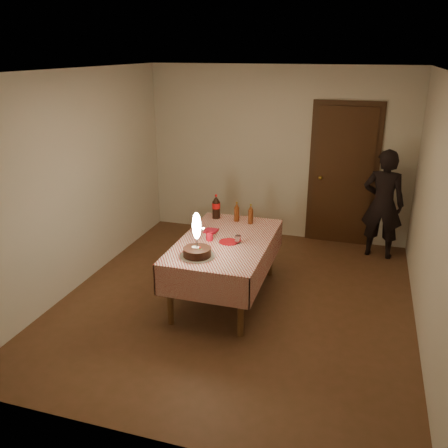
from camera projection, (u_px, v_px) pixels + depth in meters
The scene contains 12 objects.
ground at pixel (237, 300), 5.63m from camera, with size 4.00×4.50×0.01m, color brown.
room_shell at pixel (243, 162), 5.11m from camera, with size 4.04×4.54×2.62m.
dining_table at pixel (225, 248), 5.48m from camera, with size 1.02×1.72×0.74m.
birthday_cake at pixel (197, 247), 4.98m from camera, with size 0.37×0.37×0.49m.
red_plate at pixel (229, 242), 5.38m from camera, with size 0.22×0.22×0.01m, color #B90C16.
red_cup at pixel (209, 236), 5.42m from camera, with size 0.08×0.08×0.10m, color red.
clear_cup at pixel (238, 239), 5.34m from camera, with size 0.07×0.07×0.09m, color silver.
napkin_stack at pixel (211, 231), 5.69m from camera, with size 0.15×0.15×0.02m, color #B4142A.
cola_bottle at pixel (216, 207), 6.10m from camera, with size 0.10×0.10×0.32m.
amber_bottle_left at pixel (237, 212), 6.00m from camera, with size 0.06×0.06×0.25m.
amber_bottle_right at pixel (251, 215), 5.92m from camera, with size 0.06×0.06×0.25m.
photographer at pixel (383, 204), 6.58m from camera, with size 0.61×0.47×1.55m.
Camera 1 is at (1.31, -4.79, 2.80)m, focal length 38.00 mm.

